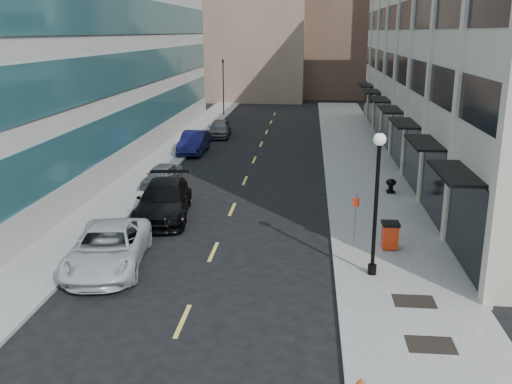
% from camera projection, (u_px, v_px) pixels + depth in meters
% --- Properties ---
extents(ground, '(160.00, 160.00, 0.00)m').
position_uv_depth(ground, '(168.00, 355.00, 16.41)').
color(ground, black).
rests_on(ground, ground).
extents(sidewalk_right, '(5.00, 80.00, 0.15)m').
position_uv_depth(sidewalk_right, '(367.00, 182.00, 34.88)').
color(sidewalk_right, gray).
rests_on(sidewalk_right, ground).
extents(sidewalk_left, '(3.00, 80.00, 0.15)m').
position_uv_depth(sidewalk_left, '(143.00, 177.00, 36.13)').
color(sidewalk_left, gray).
rests_on(sidewalk_left, ground).
extents(building_right, '(15.30, 46.50, 18.25)m').
position_uv_depth(building_right, '(506.00, 31.00, 38.32)').
color(building_right, '#BDB4A0').
rests_on(building_right, ground).
extents(building_left, '(16.14, 46.00, 20.00)m').
position_uv_depth(building_left, '(35.00, 17.00, 40.99)').
color(building_left, beige).
rests_on(building_left, ground).
extents(skyline_tan_far, '(12.00, 14.00, 22.00)m').
position_uv_depth(skyline_tan_far, '(197.00, 18.00, 89.42)').
color(skyline_tan_far, '#937660').
rests_on(skyline_tan_far, ground).
extents(skyline_stone, '(10.00, 14.00, 20.00)m').
position_uv_depth(skyline_stone, '(418.00, 23.00, 75.33)').
color(skyline_stone, '#BDB4A0').
rests_on(skyline_stone, ground).
extents(grate_mid, '(1.40, 1.00, 0.01)m').
position_uv_depth(grate_mid, '(431.00, 345.00, 16.64)').
color(grate_mid, black).
rests_on(grate_mid, sidewalk_right).
extents(grate_far, '(1.40, 1.00, 0.01)m').
position_uv_depth(grate_far, '(414.00, 301.00, 19.33)').
color(grate_far, black).
rests_on(grate_far, sidewalk_right).
extents(road_centerline, '(0.15, 68.20, 0.01)m').
position_uv_depth(road_centerline, '(239.00, 194.00, 32.70)').
color(road_centerline, '#D8CC4C').
rests_on(road_centerline, ground).
extents(traffic_signal, '(0.66, 0.66, 6.98)m').
position_uv_depth(traffic_signal, '(223.00, 63.00, 61.34)').
color(traffic_signal, black).
rests_on(traffic_signal, ground).
extents(car_white_van, '(3.49, 6.22, 1.64)m').
position_uv_depth(car_white_van, '(108.00, 248.00, 22.27)').
color(car_white_van, silver).
rests_on(car_white_van, ground).
extents(car_black_pickup, '(3.28, 6.41, 1.78)m').
position_uv_depth(car_black_pickup, '(164.00, 200.00, 28.31)').
color(car_black_pickup, black).
rests_on(car_black_pickup, ground).
extents(car_silver_sedan, '(2.03, 4.06, 1.33)m').
position_uv_depth(car_silver_sedan, '(162.00, 176.00, 34.10)').
color(car_silver_sedan, gray).
rests_on(car_silver_sedan, ground).
extents(car_blue_sedan, '(1.80, 5.03, 1.65)m').
position_uv_depth(car_blue_sedan, '(194.00, 142.00, 43.44)').
color(car_blue_sedan, '#111241').
rests_on(car_blue_sedan, ground).
extents(car_grey_sedan, '(1.99, 4.56, 1.53)m').
position_uv_depth(car_grey_sedan, '(220.00, 128.00, 50.09)').
color(car_grey_sedan, slate).
rests_on(car_grey_sedan, ground).
extents(trash_bin, '(0.73, 0.82, 1.16)m').
position_uv_depth(trash_bin, '(390.00, 234.00, 23.88)').
color(trash_bin, red).
rests_on(trash_bin, sidewalk_right).
extents(lamppost, '(0.46, 0.46, 5.51)m').
position_uv_depth(lamppost, '(377.00, 192.00, 20.64)').
color(lamppost, black).
rests_on(lamppost, sidewalk_right).
extents(sign_post, '(0.27, 0.06, 2.33)m').
position_uv_depth(sign_post, '(355.00, 213.00, 23.80)').
color(sign_post, slate).
rests_on(sign_post, sidewalk_right).
extents(urn_planter, '(0.58, 0.58, 0.81)m').
position_uv_depth(urn_planter, '(391.00, 184.00, 32.22)').
color(urn_planter, black).
rests_on(urn_planter, sidewalk_right).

